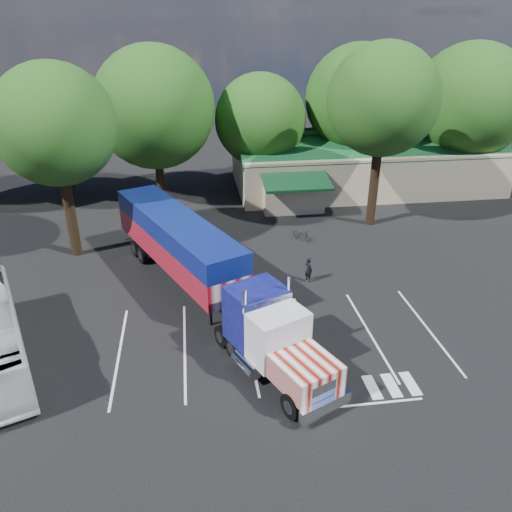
{
  "coord_description": "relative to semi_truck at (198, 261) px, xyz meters",
  "views": [
    {
      "loc": [
        -2.43,
        -26.57,
        15.11
      ],
      "look_at": [
        1.2,
        -0.1,
        2.0
      ],
      "focal_mm": 35.0,
      "sensor_mm": 36.0,
      "label": 1
    }
  ],
  "objects": [
    {
      "name": "tree_row_c",
      "position": [
        -2.72,
        17.44,
        5.55
      ],
      "size": [
        10.0,
        10.0,
        13.05
      ],
      "color": "black",
      "rests_on": "ground"
    },
    {
      "name": "event_hall",
      "position": [
        16.02,
        19.05,
        -0.28
      ],
      "size": [
        24.2,
        14.12,
        5.55
      ],
      "color": "#BFA98E",
      "rests_on": "ground"
    },
    {
      "name": "silver_sedan",
      "position": [
        14.28,
        15.24,
        -1.85
      ],
      "size": [
        3.91,
        1.49,
        1.27
      ],
      "primitive_type": "imported",
      "rotation": [
        0.0,
        0.0,
        1.53
      ],
      "color": "#A2A3A9",
      "rests_on": "ground"
    },
    {
      "name": "tree_row_b",
      "position": [
        -10.72,
        19.04,
        4.65
      ],
      "size": [
        8.4,
        8.4,
        11.35
      ],
      "color": "black",
      "rests_on": "ground"
    },
    {
      "name": "tree_row_f",
      "position": [
        25.28,
        18.04,
        5.3
      ],
      "size": [
        10.4,
        10.4,
        13.0
      ],
      "color": "black",
      "rests_on": "ground"
    },
    {
      "name": "tree_row_e",
      "position": [
        15.28,
        19.24,
        5.6
      ],
      "size": [
        9.6,
        9.6,
        12.9
      ],
      "color": "black",
      "rests_on": "ground"
    },
    {
      "name": "bicycle",
      "position": [
        7.78,
        7.43,
        -2.06
      ],
      "size": [
        1.47,
        1.64,
        0.86
      ],
      "primitive_type": "imported",
      "rotation": [
        0.0,
        0.0,
        0.67
      ],
      "color": "black",
      "rests_on": "ground"
    },
    {
      "name": "tree_row_d",
      "position": [
        6.28,
        18.74,
        4.1
      ],
      "size": [
        8.0,
        8.0,
        10.6
      ],
      "color": "black",
      "rests_on": "ground"
    },
    {
      "name": "semi_truck",
      "position": [
        0.0,
        0.0,
        0.0
      ],
      "size": [
        11.07,
        20.13,
        4.4
      ],
      "rotation": [
        0.0,
        0.0,
        0.43
      ],
      "color": "black",
      "rests_on": "ground"
    },
    {
      "name": "tree_near_left",
      "position": [
        -8.22,
        7.24,
        6.32
      ],
      "size": [
        7.6,
        7.6,
        12.65
      ],
      "color": "black",
      "rests_on": "ground"
    },
    {
      "name": "ground",
      "position": [
        2.28,
        1.24,
        -2.49
      ],
      "size": [
        120.0,
        120.0,
        0.0
      ],
      "primitive_type": "plane",
      "color": "black",
      "rests_on": "ground"
    },
    {
      "name": "woman",
      "position": [
        6.78,
        1.24,
        -1.68
      ],
      "size": [
        0.62,
        0.7,
        1.61
      ],
      "primitive_type": "imported",
      "rotation": [
        0.0,
        0.0,
        2.06
      ],
      "color": "black",
      "rests_on": "ground"
    },
    {
      "name": "tree_near_right",
      "position": [
        13.78,
        9.74,
        6.97
      ],
      "size": [
        8.0,
        8.0,
        13.5
      ],
      "color": "black",
      "rests_on": "ground"
    }
  ]
}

